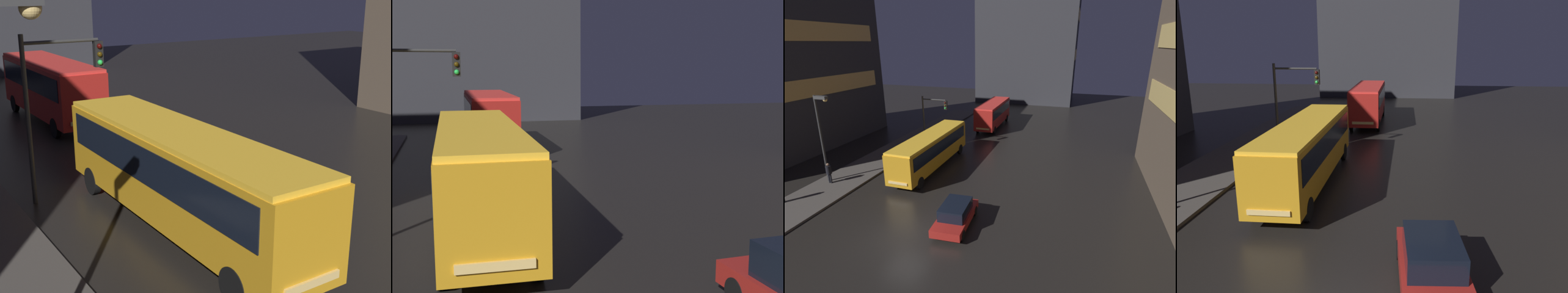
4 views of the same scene
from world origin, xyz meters
TOP-DOWN VIEW (x-y plane):
  - bus_near at (-3.24, 10.28)m, footprint 2.42×11.47m
  - bus_far at (-1.80, 26.21)m, footprint 2.58×9.91m
  - traffic_light_main at (-5.37, 14.84)m, footprint 2.86×0.35m

SIDE VIEW (x-z plane):
  - bus_near at x=-3.24m, z-range 0.38..3.59m
  - bus_far at x=-1.80m, z-range 0.39..3.78m
  - traffic_light_main at x=-5.37m, z-range 1.01..6.83m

